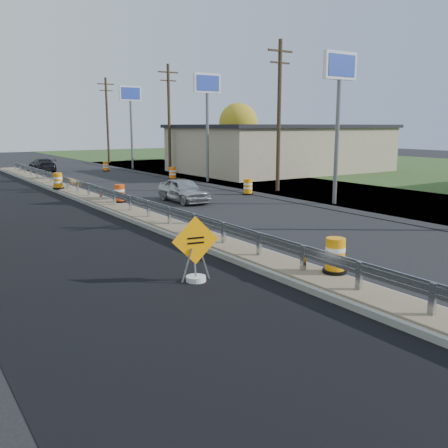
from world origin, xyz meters
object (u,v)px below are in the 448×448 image
barrel_median_mid (120,194)px  car_dark_far (43,165)px  barrel_median_far (58,181)px  barrel_shoulder_mid (173,173)px  car_silver (183,190)px  barrel_shoulder_far (106,167)px  barrel_shoulder_near (248,187)px  caution_sign (196,265)px  barrel_median_near (335,256)px

barrel_median_mid → car_dark_far: size_ratio=0.22×
barrel_median_far → barrel_shoulder_mid: bearing=17.0°
car_silver → barrel_median_mid: bearing=173.6°
barrel_median_mid → car_silver: 3.59m
barrel_shoulder_mid → barrel_shoulder_far: (-1.82, 9.84, -0.03)m
barrel_shoulder_far → car_silver: size_ratio=0.23×
barrel_shoulder_near → barrel_shoulder_far: barrel_shoulder_near is taller
caution_sign → barrel_shoulder_mid: 26.59m
car_silver → barrel_median_near: bearing=-103.3°
barrel_median_near → barrel_median_far: (-1.10, 22.85, 0.02)m
car_dark_far → car_silver: bearing=95.8°
barrel_shoulder_mid → car_dark_far: bearing=118.7°
caution_sign → car_silver: 14.55m
caution_sign → barrel_median_far: size_ratio=1.80×
barrel_median_far → car_silver: 9.22m
caution_sign → car_silver: caution_sign is taller
barrel_shoulder_far → car_dark_far: size_ratio=0.21×
barrel_shoulder_mid → car_dark_far: size_ratio=0.22×
barrel_median_mid → car_silver: (3.57, -0.42, -0.01)m
car_dark_far → barrel_shoulder_mid: bearing=120.2°
barrel_shoulder_near → car_silver: (-4.76, -0.45, 0.20)m
caution_sign → barrel_shoulder_mid: caution_sign is taller
barrel_median_near → car_silver: car_silver is taller
barrel_shoulder_near → car_silver: size_ratio=0.25×
caution_sign → car_dark_far: 36.66m
caution_sign → barrel_median_near: bearing=-21.2°
barrel_median_far → barrel_shoulder_mid: barrel_median_far is taller
barrel_median_mid → barrel_shoulder_far: bearing=71.4°
barrel_median_near → barrel_median_far: 22.87m
barrel_shoulder_mid → car_silver: size_ratio=0.25×
barrel_median_mid → barrel_shoulder_mid: barrel_median_mid is taller
barrel_median_near → barrel_median_mid: bearing=90.0°
barrel_median_far → barrel_shoulder_far: 15.07m
barrel_median_far → car_dark_far: car_dark_far is taller
barrel_shoulder_far → car_silver: car_silver is taller
caution_sign → barrel_shoulder_near: size_ratio=1.87×
barrel_median_mid → barrel_shoulder_mid: size_ratio=0.96×
barrel_median_mid → barrel_median_near: bearing=-90.0°
barrel_median_mid → car_silver: bearing=-6.6°
barrel_shoulder_far → car_dark_far: bearing=152.0°
barrel_shoulder_near → car_dark_far: bearing=105.9°
barrel_shoulder_mid → barrel_median_mid: bearing=-129.4°
caution_sign → barrel_shoulder_far: caution_sign is taller
barrel_shoulder_mid → car_silver: bearing=-114.9°
barrel_shoulder_near → caution_sign: bearing=-130.9°
barrel_shoulder_near → barrel_shoulder_mid: 10.49m
car_silver → barrel_shoulder_near: bearing=5.6°
barrel_median_far → car_dark_far: size_ratio=0.23×
barrel_shoulder_far → car_silver: bearing=-98.9°
barrel_shoulder_far → car_dark_far: 5.72m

